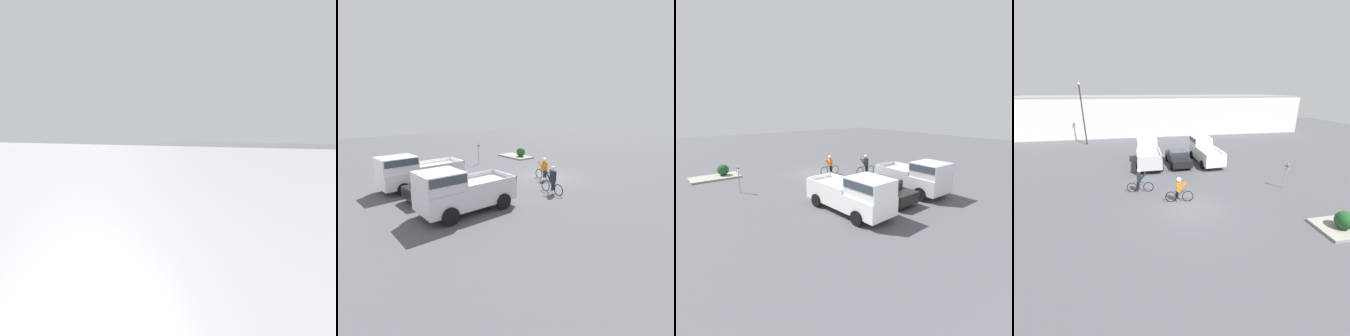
% 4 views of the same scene
% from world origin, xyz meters
% --- Properties ---
extents(ground_plane, '(80.00, 80.00, 0.00)m').
position_xyz_m(ground_plane, '(0.00, 0.00, 0.00)').
color(ground_plane, '#4C4C51').
extents(pickup_truck_0, '(2.37, 5.01, 2.30)m').
position_xyz_m(pickup_truck_0, '(-2.17, 8.91, 1.19)').
color(pickup_truck_0, silver).
rests_on(pickup_truck_0, ground_plane).
extents(sedan_0, '(2.11, 4.38, 1.40)m').
position_xyz_m(sedan_0, '(0.63, 8.48, 0.71)').
color(sedan_0, black).
rests_on(sedan_0, ground_plane).
extents(pickup_truck_1, '(2.38, 5.62, 2.25)m').
position_xyz_m(pickup_truck_1, '(3.40, 9.08, 1.15)').
color(pickup_truck_1, white).
rests_on(pickup_truck_1, ground_plane).
extents(cyclist_0, '(1.83, 0.49, 1.69)m').
position_xyz_m(cyclist_0, '(-0.57, 0.96, 0.87)').
color(cyclist_0, black).
rests_on(cyclist_0, ground_plane).
extents(cyclist_1, '(1.87, 0.49, 1.77)m').
position_xyz_m(cyclist_1, '(-3.03, 2.90, 0.91)').
color(cyclist_1, black).
rests_on(cyclist_1, ground_plane).
extents(fire_lane_sign, '(0.08, 0.30, 2.06)m').
position_xyz_m(fire_lane_sign, '(7.31, 1.53, 1.25)').
color(fire_lane_sign, '#9E9EA3').
rests_on(fire_lane_sign, ground_plane).
extents(curb_island, '(3.77, 2.00, 0.15)m').
position_xyz_m(curb_island, '(7.82, -3.59, 0.07)').
color(curb_island, gray).
rests_on(curb_island, ground_plane).
extents(shrub, '(0.92, 0.92, 0.92)m').
position_xyz_m(shrub, '(7.13, -3.73, 0.61)').
color(shrub, '#1E4C23').
rests_on(shrub, curb_island).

